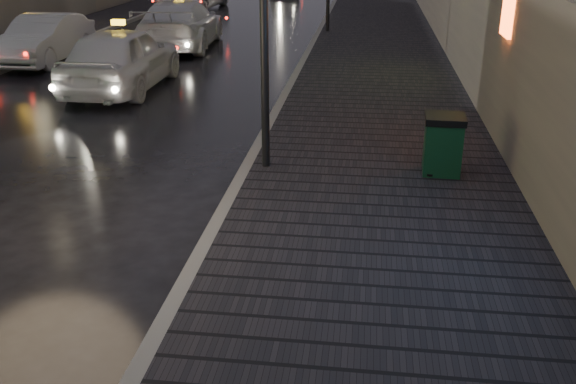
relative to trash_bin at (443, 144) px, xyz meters
name	(u,v)px	position (x,y,z in m)	size (l,w,h in m)	color
sidewalk	(378,38)	(-1.01, 14.95, -0.59)	(4.60, 58.00, 0.15)	black
curb	(317,36)	(-3.41, 14.95, -0.59)	(0.20, 58.00, 0.15)	slate
sidewalk_far	(70,32)	(-13.61, 14.95, -0.59)	(2.40, 58.00, 0.15)	black
curb_far	(101,32)	(-12.31, 14.95, -0.59)	(0.20, 58.00, 0.15)	slate
trash_bin	(443,144)	(0.00, 0.00, 0.00)	(0.70, 0.70, 1.02)	black
taxi_near	(122,58)	(-7.87, 5.77, 0.19)	(2.02, 5.03, 1.71)	silver
car_left_mid	(45,39)	(-11.71, 9.10, 0.08)	(1.58, 4.54, 1.50)	#A5A6AD
taxi_mid	(181,24)	(-8.11, 12.26, 0.18)	(2.36, 5.82, 1.69)	silver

